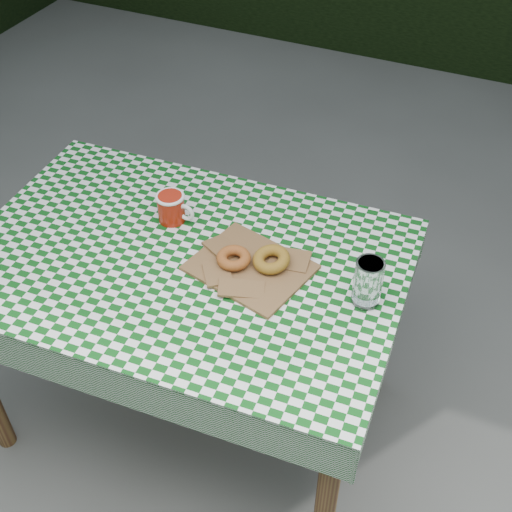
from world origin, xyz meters
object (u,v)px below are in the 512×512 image
(table, at_px, (191,343))
(paper_bag, at_px, (250,267))
(drinking_glass, at_px, (368,283))
(coffee_mug, at_px, (171,208))

(table, xyz_separation_m, paper_bag, (0.20, 0.04, 0.39))
(table, xyz_separation_m, drinking_glass, (0.54, 0.05, 0.45))
(coffee_mug, bearing_deg, paper_bag, -16.18)
(drinking_glass, bearing_deg, paper_bag, -178.16)
(coffee_mug, relative_size, drinking_glass, 1.18)
(table, bearing_deg, coffee_mug, 125.79)
(coffee_mug, xyz_separation_m, drinking_glass, (0.66, -0.10, 0.02))
(coffee_mug, bearing_deg, table, -48.85)
(paper_bag, relative_size, drinking_glass, 2.25)
(table, relative_size, paper_bag, 3.96)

